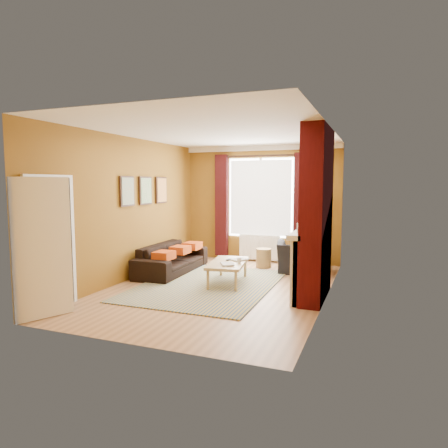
{
  "coord_description": "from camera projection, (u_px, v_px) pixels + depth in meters",
  "views": [
    {
      "loc": [
        2.65,
        -6.61,
        1.91
      ],
      "look_at": [
        0.0,
        0.25,
        1.15
      ],
      "focal_mm": 32.0,
      "sensor_mm": 36.0,
      "label": 1
    }
  ],
  "objects": [
    {
      "name": "sofa",
      "position": [
        172.0,
        258.0,
        8.53
      ],
      "size": [
        0.87,
        2.11,
        0.61
      ],
      "primitive_type": "imported",
      "rotation": [
        0.0,
        0.0,
        1.6
      ],
      "color": "black",
      "rests_on": "ground"
    },
    {
      "name": "mug",
      "position": [
        239.0,
        261.0,
        7.43
      ],
      "size": [
        0.11,
        0.11,
        0.09
      ],
      "primitive_type": "imported",
      "rotation": [
        0.0,
        0.0,
        0.1
      ],
      "color": "#999999",
      "rests_on": "coffee_table"
    },
    {
      "name": "floor_lamp",
      "position": [
        320.0,
        207.0,
        8.85
      ],
      "size": [
        0.34,
        0.34,
        1.74
      ],
      "rotation": [
        0.0,
        0.0,
        -0.4
      ],
      "color": "black",
      "rests_on": "ground"
    },
    {
      "name": "armchair",
      "position": [
        301.0,
        257.0,
        8.53
      ],
      "size": [
        1.15,
        1.05,
        0.66
      ],
      "primitive_type": "imported",
      "rotation": [
        0.0,
        0.0,
        3.33
      ],
      "color": "black",
      "rests_on": "ground"
    },
    {
      "name": "coffee_table",
      "position": [
        228.0,
        264.0,
        7.56
      ],
      "size": [
        0.83,
        1.35,
        0.42
      ],
      "rotation": [
        0.0,
        0.0,
        0.17
      ],
      "color": "tan",
      "rests_on": "ground"
    },
    {
      "name": "room_walls",
      "position": [
        257.0,
        212.0,
        7.18
      ],
      "size": [
        3.82,
        5.54,
        2.83
      ],
      "color": "brown",
      "rests_on": "ground"
    },
    {
      "name": "wicker_stool",
      "position": [
        264.0,
        258.0,
        9.03
      ],
      "size": [
        0.35,
        0.35,
        0.43
      ],
      "rotation": [
        0.0,
        0.0,
        -0.03
      ],
      "color": "#A07B45",
      "rests_on": "ground"
    },
    {
      "name": "tv_remote",
      "position": [
        229.0,
        259.0,
        7.72
      ],
      "size": [
        0.07,
        0.18,
        0.02
      ],
      "rotation": [
        0.0,
        0.0,
        -0.07
      ],
      "color": "#2A292C",
      "rests_on": "coffee_table"
    },
    {
      "name": "striped_rug",
      "position": [
        208.0,
        285.0,
        7.46
      ],
      "size": [
        2.38,
        3.28,
        0.02
      ],
      "rotation": [
        0.0,
        0.0,
        0.01
      ],
      "color": "#2E5180",
      "rests_on": "ground"
    },
    {
      "name": "book_b",
      "position": [
        235.0,
        258.0,
        7.83
      ],
      "size": [
        0.38,
        0.41,
        0.02
      ],
      "primitive_type": "imported",
      "rotation": [
        0.0,
        0.0,
        -0.55
      ],
      "color": "#999999",
      "rests_on": "coffee_table"
    },
    {
      "name": "ground",
      "position": [
        219.0,
        288.0,
        7.28
      ],
      "size": [
        5.5,
        5.5,
        0.0
      ],
      "primitive_type": "plane",
      "color": "#996B45",
      "rests_on": "ground"
    },
    {
      "name": "book_a",
      "position": [
        221.0,
        264.0,
        7.26
      ],
      "size": [
        0.35,
        0.38,
        0.03
      ],
      "primitive_type": "imported",
      "rotation": [
        0.0,
        0.0,
        0.52
      ],
      "color": "#999999",
      "rests_on": "coffee_table"
    }
  ]
}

